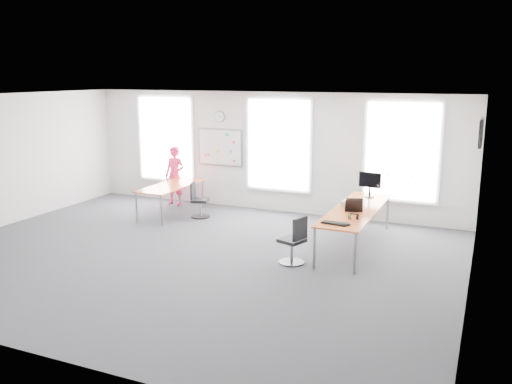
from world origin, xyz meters
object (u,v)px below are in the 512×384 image
at_px(chair_right, 294,243).
at_px(person, 175,176).
at_px(monitor, 370,182).
at_px(desk_left, 171,188).
at_px(chair_left, 198,202).
at_px(keyboard, 334,223).
at_px(desk_right, 356,211).
at_px(headphones, 353,216).

height_order(chair_right, person, person).
distance_m(chair_right, monitor, 2.82).
height_order(desk_left, chair_left, chair_left).
relative_size(keyboard, monitor, 0.85).
height_order(person, monitor, person).
bearing_deg(chair_right, keyboard, 125.36).
bearing_deg(keyboard, desk_right, 94.83).
relative_size(desk_right, chair_left, 3.72).
relative_size(desk_left, chair_right, 2.27).
height_order(headphones, monitor, monitor).
relative_size(desk_right, monitor, 5.76).
relative_size(desk_right, desk_left, 1.57).
bearing_deg(desk_right, person, 162.72).
bearing_deg(monitor, desk_right, -82.07).
xyz_separation_m(chair_right, keyboard, (0.69, 0.21, 0.40)).
xyz_separation_m(desk_right, monitor, (0.03, 1.12, 0.39)).
bearing_deg(chair_left, monitor, -100.47).
relative_size(chair_left, keyboard, 1.81).
height_order(desk_left, headphones, headphones).
bearing_deg(chair_left, desk_left, 78.59).
bearing_deg(chair_right, chair_left, -105.41).
height_order(keyboard, monitor, monitor).
height_order(desk_left, keyboard, keyboard).
xyz_separation_m(person, headphones, (5.40, -2.44, 0.05)).
bearing_deg(monitor, desk_left, -165.47).
xyz_separation_m(chair_right, person, (-4.47, 3.11, 0.39)).
relative_size(desk_right, keyboard, 6.74).
bearing_deg(desk_right, desk_left, 171.84).
bearing_deg(desk_right, chair_right, -117.78).
bearing_deg(desk_right, headphones, -79.96).
bearing_deg(person, chair_right, -32.79).
bearing_deg(chair_right, headphones, 144.85).
relative_size(person, monitor, 2.81).
xyz_separation_m(chair_right, monitor, (0.81, 2.60, 0.72)).
relative_size(person, headphones, 8.15).
distance_m(person, keyboard, 5.93).
bearing_deg(person, headphones, -22.30).
relative_size(desk_left, monitor, 3.67).
height_order(chair_left, monitor, monitor).
xyz_separation_m(chair_right, chair_left, (-3.26, 2.22, -0.02)).
relative_size(headphones, monitor, 0.34).
bearing_deg(headphones, chair_left, 164.57).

